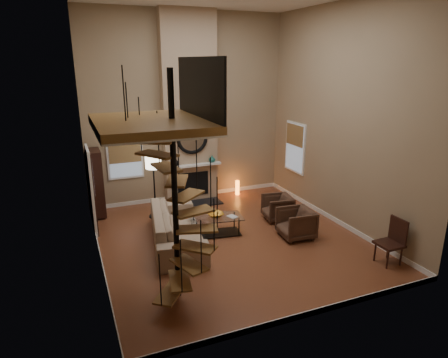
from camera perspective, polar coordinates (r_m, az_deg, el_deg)
name	(u,v)px	position (r m, az deg, el deg)	size (l,w,h in m)	color
ground	(230,239)	(9.52, 0.92, -8.77)	(6.00, 6.50, 0.01)	brown
back_wall	(187,109)	(11.72, -5.37, 10.12)	(6.00, 0.02, 5.50)	#998263
front_wall	(318,158)	(5.90, 13.56, 2.99)	(6.00, 0.02, 5.50)	#998263
left_wall	(88,135)	(8.01, -19.25, 6.11)	(0.02, 6.50, 5.50)	#998263
right_wall	(342,118)	(10.24, 16.81, 8.51)	(0.02, 6.50, 5.50)	#998263
baseboard_back	(190,195)	(12.32, -5.01, -2.40)	(6.00, 0.02, 0.12)	white
baseboard_front	(306,314)	(7.04, 11.93, -18.75)	(6.00, 0.02, 0.12)	white
baseboard_left	(101,260)	(8.88, -17.48, -11.17)	(0.02, 6.50, 0.12)	white
baseboard_right	(333,218)	(10.92, 15.58, -5.57)	(0.02, 6.50, 0.12)	white
chimney_breast	(189,110)	(11.54, -5.08, 10.02)	(1.60, 0.38, 5.50)	tan
hearth	(197,204)	(11.73, -4.02, -3.60)	(1.50, 0.60, 0.04)	black
firebox	(193,184)	(11.82, -4.52, -0.73)	(0.95, 0.02, 0.72)	black
mantel	(194,165)	(11.58, -4.47, 1.99)	(1.70, 0.18, 0.06)	white
mirror_frame	(192,138)	(11.45, -4.65, 5.93)	(0.94, 0.94, 0.10)	black
mirror_disc	(192,138)	(11.46, -4.67, 5.94)	(0.80, 0.80, 0.01)	white
vase_left	(175,162)	(11.43, -7.17, 2.51)	(0.24, 0.24, 0.25)	black
vase_right	(212,159)	(11.77, -1.76, 2.96)	(0.20, 0.20, 0.21)	#195952
window_back	(125,152)	(11.48, -14.29, 3.81)	(1.02, 0.06, 1.52)	white
window_right	(295,147)	(12.01, 10.33, 4.66)	(0.06, 1.02, 1.52)	white
entry_door	(92,190)	(10.17, -18.74, -1.60)	(0.10, 1.05, 2.16)	white
loft	(157,119)	(6.29, -9.81, 8.57)	(1.70, 2.20, 1.09)	olive
spiral_stair	(176,204)	(6.72, -7.02, -3.59)	(1.47, 1.47, 4.06)	black
hutch	(95,183)	(11.13, -18.27, -0.52)	(0.38, 0.81, 1.81)	black
sofa	(176,227)	(9.24, -6.97, -7.00)	(2.77, 1.08, 0.81)	tan
armchair_near	(280,207)	(10.59, 8.16, -4.10)	(0.71, 0.73, 0.67)	#492F22
armchair_far	(299,223)	(9.67, 10.85, -6.35)	(0.77, 0.79, 0.72)	#492F22
coffee_table	(216,223)	(9.65, -1.15, -6.51)	(1.37, 0.83, 0.47)	silver
bowl	(215,215)	(9.61, -1.27, -5.23)	(0.39, 0.39, 0.10)	gold
book	(232,217)	(9.58, 1.13, -5.55)	(0.19, 0.25, 0.02)	gray
floor_lamp	(153,167)	(10.52, -10.28, 1.73)	(0.42, 0.42, 1.72)	black
accent_lamp	(237,188)	(12.41, 1.96, -1.27)	(0.13, 0.13, 0.45)	orange
side_chair	(393,240)	(9.00, 23.42, -8.13)	(0.49, 0.49, 1.01)	black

